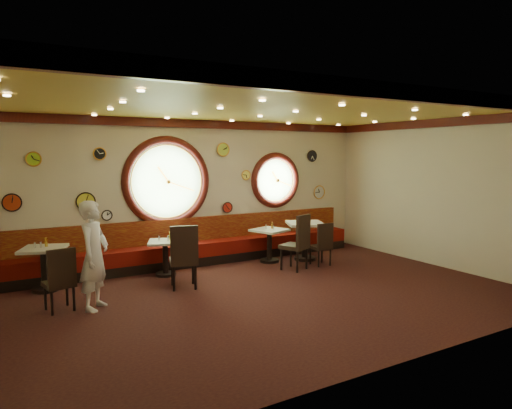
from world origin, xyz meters
name	(u,v)px	position (x,y,z in m)	size (l,w,h in m)	color
floor	(260,296)	(0.00, 0.00, 0.00)	(9.00, 6.00, 0.00)	black
ceiling	(260,108)	(0.00, 0.00, 3.20)	(9.00, 6.00, 0.02)	gold
wall_back	(193,192)	(0.00, 3.00, 1.60)	(9.00, 0.02, 3.20)	beige
wall_front	(397,229)	(0.00, -3.00, 1.60)	(9.00, 0.02, 3.20)	beige
wall_right	(438,193)	(4.50, 0.00, 1.60)	(0.02, 6.00, 3.20)	beige
molding_back	(192,124)	(0.00, 2.95, 3.11)	(9.00, 0.10, 0.18)	#3E0F0B
molding_front	(398,92)	(0.00, -2.95, 3.11)	(9.00, 0.10, 0.18)	#3E0F0B
molding_right	(440,123)	(4.45, 0.00, 3.11)	(0.10, 6.00, 0.18)	#3E0F0B
banquette_base	(198,260)	(0.00, 2.72, 0.10)	(8.00, 0.55, 0.20)	black
banquette_seat	(198,249)	(0.00, 2.72, 0.35)	(8.00, 0.55, 0.30)	#5B0B07
banquette_back	(194,229)	(0.00, 2.94, 0.75)	(8.00, 0.10, 0.55)	#5C070A
porthole_left_glass	(167,182)	(-0.60, 3.00, 1.85)	(1.66, 1.66, 0.02)	#90C777
porthole_left_frame	(167,182)	(-0.60, 2.98, 1.85)	(1.98, 1.98, 0.18)	#3E0F0B
porthole_left_ring	(167,182)	(-0.60, 2.95, 1.85)	(1.61, 1.61, 0.03)	gold
porthole_right_glass	(275,180)	(2.20, 3.00, 1.80)	(1.10, 1.10, 0.02)	#90C777
porthole_right_frame	(275,180)	(2.20, 2.98, 1.80)	(1.38, 1.38, 0.18)	#3E0F0B
porthole_right_ring	(276,180)	(2.20, 2.95, 1.80)	(1.09, 1.09, 0.03)	gold
wall_clock_0	(312,156)	(3.30, 2.96, 2.40)	(0.28, 0.28, 0.03)	black
wall_clock_1	(319,192)	(3.55, 2.96, 1.45)	(0.34, 0.34, 0.03)	silver
wall_clock_2	(33,159)	(-3.20, 2.96, 2.35)	(0.26, 0.26, 0.03)	#9ACE29
wall_clock_3	(223,150)	(0.75, 2.96, 2.55)	(0.30, 0.30, 0.03)	#A4BC3B
wall_clock_4	(100,154)	(-2.00, 2.96, 2.45)	(0.24, 0.24, 0.03)	black
wall_clock_5	(246,175)	(1.35, 2.96, 1.95)	(0.22, 0.22, 0.03)	#FEF454
wall_clock_6	(86,202)	(-2.30, 2.96, 1.50)	(0.36, 0.36, 0.03)	gold
wall_clock_7	(227,207)	(0.85, 2.96, 1.20)	(0.24, 0.24, 0.03)	red
wall_clock_8	(107,215)	(-1.90, 2.96, 1.20)	(0.20, 0.20, 0.03)	white
wall_clock_9	(12,203)	(-3.60, 2.96, 1.55)	(0.32, 0.32, 0.03)	red
table_a	(44,264)	(-3.17, 2.22, 0.50)	(0.92, 0.92, 0.79)	black
table_b	(165,254)	(-0.95, 2.15, 0.45)	(0.84, 0.84, 0.71)	black
table_c	(269,241)	(1.48, 2.10, 0.48)	(0.88, 0.88, 0.76)	black
table_d	(305,236)	(2.31, 1.87, 0.55)	(1.05, 1.05, 0.88)	black
chair_a	(60,276)	(-3.06, 0.89, 0.58)	(0.49, 0.49, 0.62)	black
chair_b	(184,253)	(-0.97, 1.07, 0.67)	(0.61, 0.61, 0.73)	black
chair_c	(299,239)	(1.62, 1.15, 0.68)	(0.66, 0.66, 0.74)	black
chair_d	(323,241)	(2.30, 1.20, 0.54)	(0.41, 0.41, 0.59)	black
condiment_a_salt	(35,245)	(-3.30, 2.25, 0.84)	(0.03, 0.03, 0.10)	silver
condiment_b_salt	(159,238)	(-1.05, 2.22, 0.76)	(0.04, 0.04, 0.10)	silver
condiment_c_salt	(266,227)	(1.41, 2.14, 0.81)	(0.04, 0.04, 0.11)	silver
condiment_d_salt	(301,220)	(2.22, 1.90, 0.93)	(0.04, 0.04, 0.10)	silver
condiment_a_pepper	(41,245)	(-3.21, 2.23, 0.84)	(0.04, 0.04, 0.10)	silver
condiment_b_pepper	(168,238)	(-0.91, 2.09, 0.77)	(0.04, 0.04, 0.11)	silver
condiment_c_pepper	(274,227)	(1.54, 2.01, 0.80)	(0.03, 0.03, 0.09)	silver
condiment_d_pepper	(306,220)	(2.34, 1.90, 0.93)	(0.04, 0.04, 0.10)	silver
condiment_a_bottle	(46,242)	(-3.12, 2.28, 0.87)	(0.05, 0.05, 0.16)	gold
condiment_b_bottle	(170,236)	(-0.82, 2.22, 0.79)	(0.05, 0.05, 0.16)	gold
condiment_c_bottle	(272,225)	(1.57, 2.13, 0.83)	(0.05, 0.05, 0.15)	gold
condiment_d_bottle	(309,218)	(2.43, 1.89, 0.96)	(0.05, 0.05, 0.16)	gold
waiter	(94,255)	(-2.57, 0.78, 0.86)	(0.63, 0.41, 1.72)	white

